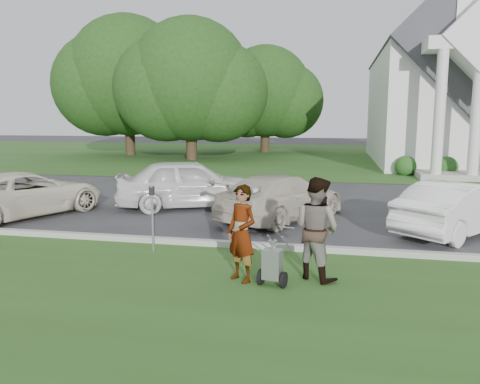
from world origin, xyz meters
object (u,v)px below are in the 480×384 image
(car_a, at_px, (25,194))
(car_b, at_px, (190,183))
(church, at_px, (452,70))
(tree_back, at_px, (265,96))
(tree_left, at_px, (190,86))
(person_right, at_px, (316,229))
(parking_meter_near, at_px, (152,210))
(person_left, at_px, (242,234))
(tree_far, at_px, (128,82))
(car_d, at_px, (458,208))
(striping_cart, at_px, (273,265))
(car_c, at_px, (282,197))

(car_a, relative_size, car_b, 1.01)
(church, distance_m, tree_back, 14.77)
(tree_back, xyz_separation_m, car_a, (-3.17, -27.25, -4.06))
(tree_left, height_order, person_right, tree_left)
(parking_meter_near, bearing_deg, car_b, 98.47)
(tree_back, bearing_deg, person_left, -82.11)
(parking_meter_near, relative_size, car_b, 0.31)
(church, relative_size, tree_left, 2.27)
(car_a, height_order, car_b, car_b)
(person_right, bearing_deg, church, -72.68)
(tree_far, bearing_deg, car_d, -49.12)
(parking_meter_near, distance_m, car_d, 7.63)
(parking_meter_near, relative_size, car_a, 0.31)
(church, relative_size, striping_cart, 23.59)
(car_a, bearing_deg, person_left, 172.50)
(tree_back, relative_size, car_c, 2.09)
(car_b, relative_size, car_c, 1.04)
(car_c, bearing_deg, parking_meter_near, 87.25)
(tree_far, distance_m, car_b, 23.54)
(church, bearing_deg, tree_left, -176.21)
(church, relative_size, car_c, 5.25)
(tree_back, bearing_deg, tree_left, -116.57)
(person_right, bearing_deg, tree_left, -33.20)
(car_b, distance_m, car_c, 3.36)
(tree_left, distance_m, car_c, 20.58)
(person_left, xyz_separation_m, car_a, (-7.54, 4.31, -0.21))
(person_right, bearing_deg, tree_far, -24.94)
(tree_left, height_order, car_d, tree_left)
(tree_back, relative_size, parking_meter_near, 6.50)
(tree_far, relative_size, car_d, 2.84)
(person_right, relative_size, car_d, 0.46)
(tree_left, xyz_separation_m, striping_cart, (8.96, -23.70, -4.72))
(tree_far, height_order, tree_back, tree_far)
(tree_far, xyz_separation_m, tree_back, (10.00, 5.00, -0.97))
(parking_meter_near, bearing_deg, striping_cart, -29.15)
(person_right, relative_size, parking_meter_near, 1.27)
(tree_far, bearing_deg, tree_left, -26.56)
(church, relative_size, person_right, 12.84)
(striping_cart, xyz_separation_m, person_left, (-0.58, 0.14, 0.49))
(tree_back, relative_size, car_d, 2.34)
(car_c, bearing_deg, tree_far, -26.72)
(car_b, height_order, car_d, car_b)
(striping_cart, relative_size, parking_meter_near, 0.69)
(tree_far, xyz_separation_m, car_d, (19.05, -22.01, -5.02))
(church, bearing_deg, person_right, -106.81)
(tree_back, distance_m, striping_cart, 32.38)
(person_left, bearing_deg, person_right, 51.35)
(tree_back, height_order, car_a, tree_back)
(church, distance_m, person_right, 25.86)
(person_left, height_order, car_d, person_left)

